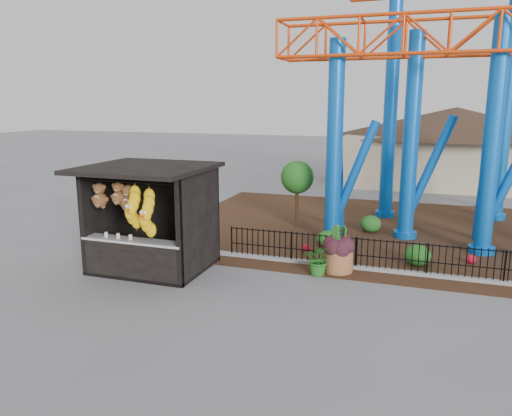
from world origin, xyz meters
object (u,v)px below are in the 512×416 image
(roller_coaster, at_px, (450,58))
(terracotta_planter, at_px, (338,261))
(prize_booth, at_px, (148,221))
(potted_plant, at_px, (319,260))

(roller_coaster, xyz_separation_m, terracotta_planter, (-2.80, -5.59, -6.11))
(prize_booth, bearing_deg, terracotta_planter, 17.99)
(potted_plant, bearing_deg, roller_coaster, 62.03)
(prize_booth, height_order, terracotta_planter, prize_booth)
(roller_coaster, bearing_deg, prize_booth, -137.94)
(roller_coaster, relative_size, terracotta_planter, 12.64)
(prize_booth, relative_size, terracotta_planter, 4.02)
(roller_coaster, distance_m, terracotta_planter, 8.74)
(prize_booth, height_order, potted_plant, prize_booth)
(potted_plant, bearing_deg, prize_booth, -165.24)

